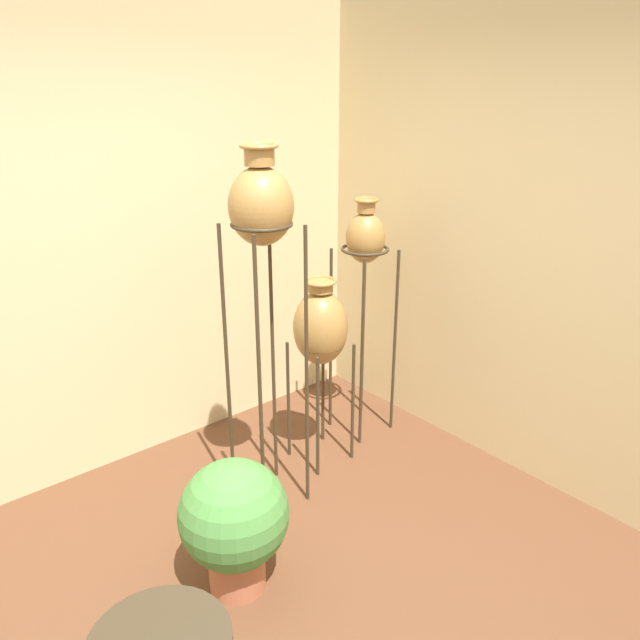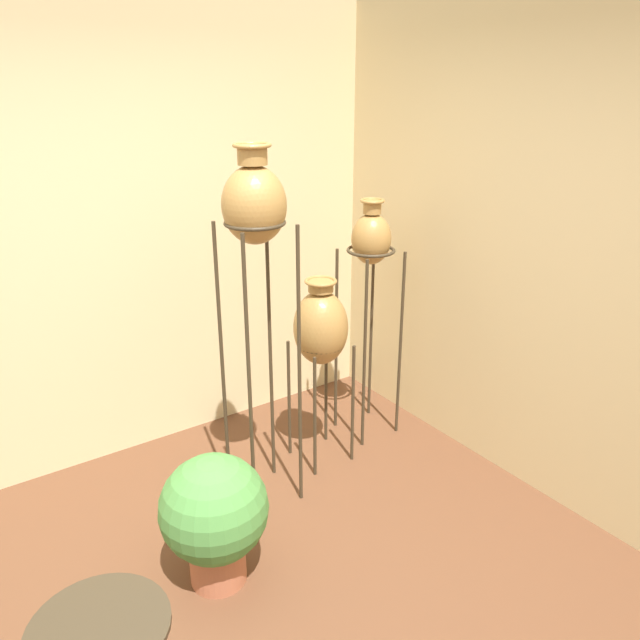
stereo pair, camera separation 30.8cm
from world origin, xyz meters
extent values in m
cube|color=beige|center=(0.00, 1.97, 1.35)|extent=(7.88, 0.06, 2.70)
cube|color=beige|center=(1.97, 0.00, 1.35)|extent=(0.06, 7.88, 2.70)
cylinder|color=#382D1E|center=(0.48, 0.88, 0.79)|extent=(0.02, 0.02, 1.58)
cylinder|color=#382D1E|center=(0.78, 0.88, 0.79)|extent=(0.02, 0.02, 1.58)
cylinder|color=#382D1E|center=(0.48, 1.18, 0.79)|extent=(0.02, 0.02, 1.58)
cylinder|color=#382D1E|center=(0.78, 1.18, 0.79)|extent=(0.02, 0.02, 1.58)
torus|color=#382D1E|center=(0.63, 1.03, 1.58)|extent=(0.30, 0.30, 0.02)
ellipsoid|color=olive|center=(0.63, 1.03, 1.66)|extent=(0.31, 0.31, 0.38)
cylinder|color=olive|center=(0.63, 1.03, 1.89)|extent=(0.14, 0.14, 0.09)
torus|color=olive|center=(0.63, 1.03, 1.94)|extent=(0.18, 0.18, 0.02)
cylinder|color=#382D1E|center=(1.41, 1.11, 0.62)|extent=(0.02, 0.02, 1.25)
cylinder|color=#382D1E|center=(1.70, 1.11, 0.62)|extent=(0.02, 0.02, 1.25)
cylinder|color=#382D1E|center=(1.41, 1.40, 0.62)|extent=(0.02, 0.02, 1.25)
cylinder|color=#382D1E|center=(1.70, 1.40, 0.62)|extent=(0.02, 0.02, 1.25)
torus|color=#382D1E|center=(1.55, 1.26, 1.25)|extent=(0.30, 0.30, 0.02)
ellipsoid|color=olive|center=(1.55, 1.26, 1.32)|extent=(0.24, 0.24, 0.31)
cylinder|color=olive|center=(1.55, 1.26, 1.51)|extent=(0.11, 0.11, 0.08)
torus|color=olive|center=(1.55, 1.26, 1.55)|extent=(0.15, 0.15, 0.02)
cylinder|color=#382D1E|center=(0.97, 1.02, 0.39)|extent=(0.02, 0.02, 0.77)
cylinder|color=#382D1E|center=(1.25, 1.02, 0.39)|extent=(0.02, 0.02, 0.77)
cylinder|color=#382D1E|center=(0.97, 1.30, 0.39)|extent=(0.02, 0.02, 0.77)
cylinder|color=#382D1E|center=(1.25, 1.30, 0.39)|extent=(0.02, 0.02, 0.77)
torus|color=#382D1E|center=(1.11, 1.16, 0.77)|extent=(0.29, 0.29, 0.02)
ellipsoid|color=olive|center=(1.11, 1.16, 0.87)|extent=(0.32, 0.32, 0.45)
cylinder|color=olive|center=(1.11, 1.16, 1.13)|extent=(0.14, 0.14, 0.06)
torus|color=olive|center=(1.11, 1.16, 1.16)|extent=(0.19, 0.19, 0.02)
cylinder|color=#B26647|center=(0.12, 0.59, 0.11)|extent=(0.26, 0.26, 0.22)
torus|color=#B26647|center=(0.12, 0.59, 0.22)|extent=(0.29, 0.29, 0.02)
sphere|color=#47843D|center=(0.12, 0.59, 0.40)|extent=(0.50, 0.50, 0.50)
camera|label=1|loc=(-1.06, -1.40, 2.24)|focal=35.00mm
camera|label=2|loc=(-0.82, -1.59, 2.24)|focal=35.00mm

